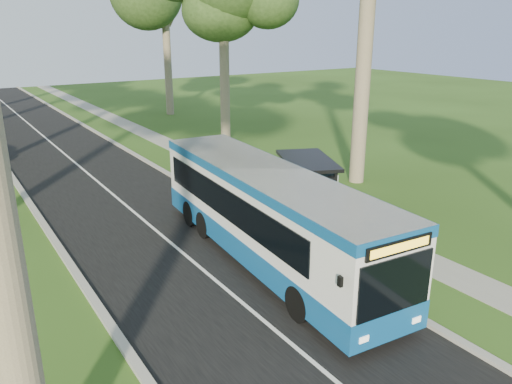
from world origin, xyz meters
TOP-DOWN VIEW (x-y plane):
  - ground at (0.00, 0.00)m, footprint 120.00×120.00m
  - road at (-3.50, 10.00)m, footprint 7.00×100.00m
  - kerb_east at (0.00, 10.00)m, footprint 0.25×100.00m
  - kerb_west at (-7.00, 10.00)m, footprint 0.25×100.00m
  - centre_line at (-3.50, 10.00)m, footprint 0.12×100.00m
  - footpath at (3.00, 10.00)m, footprint 1.50×100.00m
  - bus at (-1.33, 1.09)m, footprint 3.31×11.82m
  - bus_stop_sign at (0.95, 0.95)m, footprint 0.08×0.31m
  - bus_shelter at (1.63, 2.10)m, footprint 2.90×3.66m
  - litter_bin at (1.73, 4.98)m, footprint 0.61×0.61m

SIDE VIEW (x-z plane):
  - ground at x=0.00m, z-range 0.00..0.00m
  - road at x=-3.50m, z-range 0.00..0.02m
  - footpath at x=3.00m, z-range 0.00..0.02m
  - centre_line at x=-3.50m, z-range 0.02..0.02m
  - kerb_east at x=0.00m, z-range 0.00..0.12m
  - kerb_west at x=-7.00m, z-range 0.00..0.12m
  - litter_bin at x=1.73m, z-range 0.01..1.08m
  - bus_stop_sign at x=0.95m, z-range 0.29..2.50m
  - bus at x=-1.33m, z-range 0.06..3.15m
  - bus_shelter at x=1.63m, z-range 0.58..3.35m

